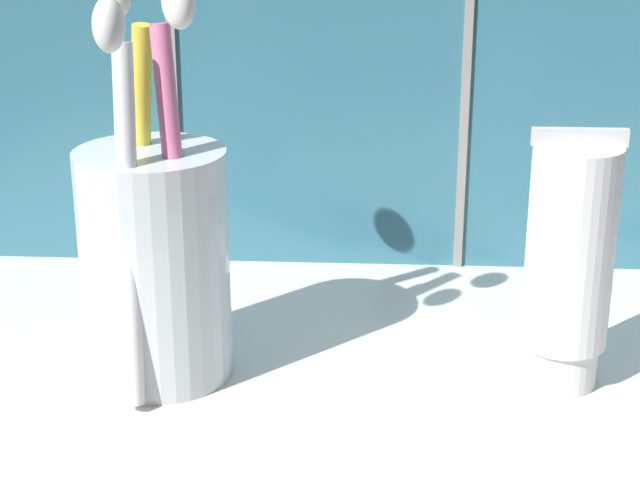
{
  "coord_description": "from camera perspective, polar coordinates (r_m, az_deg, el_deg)",
  "views": [
    {
      "loc": [
        -3.2,
        -42.02,
        25.83
      ],
      "look_at": [
        -5.66,
        1.41,
        9.68
      ],
      "focal_mm": 60.0,
      "sensor_mm": 36.0,
      "label": 1
    }
  ],
  "objects": [
    {
      "name": "toothpaste_tube",
      "position": [
        0.5,
        13.14,
        -1.18
      ],
      "size": [
        4.17,
        3.97,
        12.3
      ],
      "color": "white",
      "rests_on": "sink_counter"
    },
    {
      "name": "toothbrush_cup",
      "position": [
        0.5,
        -8.82,
        -0.84
      ],
      "size": [
        6.93,
        8.55,
        18.98
      ],
      "color": "silver",
      "rests_on": "sink_counter"
    },
    {
      "name": "sink_counter",
      "position": [
        0.49,
        6.64,
        -10.29
      ],
      "size": [
        66.94,
        37.26,
        2.0
      ],
      "primitive_type": "cube",
      "color": "silver",
      "rests_on": "ground"
    }
  ]
}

